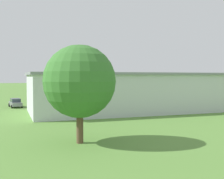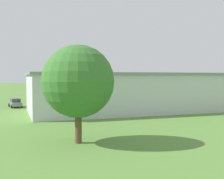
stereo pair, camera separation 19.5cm
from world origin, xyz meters
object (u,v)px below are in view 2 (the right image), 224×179
Objects in this scene: car_grey at (15,103)px; person_by_parked_cars at (160,96)px; person_watching_takeoff at (185,96)px; hangar at (150,91)px; tree_by_windsock at (78,82)px; person_near_hangar_door at (199,96)px; biplane at (105,86)px; person_walking_on_apron at (184,97)px.

person_by_parked_cars is at bearing -169.05° from car_grey.
person_watching_takeoff is (-5.35, 2.82, 0.01)m from person_by_parked_cars.
person_by_parked_cars is (-13.95, -19.68, -2.32)m from hangar.
tree_by_windsock is (-3.46, 32.12, 4.37)m from car_grey.
biplane is at bearing -33.51° from person_near_hangar_door.
person_by_parked_cars is 0.99× the size of person_watching_takeoff.
person_walking_on_apron is (-15.12, 13.51, -2.46)m from biplane.
person_walking_on_apron is at bearing -178.04° from car_grey.
car_grey is at bearing -83.86° from tree_by_windsock.
person_near_hangar_door is at bearing -177.68° from car_grey.
car_grey is 0.57× the size of tree_by_windsock.
hangar is at bearing 148.51° from car_grey.
person_watching_takeoff is at bearing -129.73° from person_walking_on_apron.
tree_by_windsock reaches higher than person_watching_takeoff.
person_near_hangar_door reaches higher than person_by_parked_cars.
person_near_hangar_door is 0.21× the size of tree_by_windsock.
hangar is 25.11× the size of person_by_parked_cars.
biplane is (-1.98, -27.72, 0.19)m from hangar.
biplane is 20.42m from person_walking_on_apron.
person_watching_takeoff reaches higher than person_by_parked_cars.
person_by_parked_cars is (-35.02, -6.78, -0.03)m from car_grey.
person_watching_takeoff reaches higher than car_grey.
person_near_hangar_door is (-4.63, -0.43, -0.01)m from person_walking_on_apron.
tree_by_windsock is (17.61, 19.21, 2.08)m from hangar.
biplane is 23.81m from person_near_hangar_door.
person_walking_on_apron is 1.01× the size of person_near_hangar_door.
person_walking_on_apron is at bearing 138.21° from biplane.
hangar is 25.73m from person_watching_takeoff.
biplane is at bearing -41.79° from person_walking_on_apron.
biplane is 5.15× the size of person_walking_on_apron.
car_grey is 32.60m from tree_by_windsock.
person_near_hangar_door is (-7.78, 5.04, 0.05)m from person_by_parked_cars.
tree_by_windsock reaches higher than person_by_parked_cars.
biplane reaches higher than person_near_hangar_door.
tree_by_windsock is at bearing 96.14° from car_grey.
person_walking_on_apron is at bearing -136.08° from tree_by_windsock.
person_watching_takeoff is 0.20× the size of tree_by_windsock.
person_walking_on_apron is 3.44m from person_watching_takeoff.
car_grey is at bearing 5.60° from person_watching_takeoff.
biplane reaches higher than person_walking_on_apron.
person_watching_takeoff is at bearing -138.85° from hangar.
tree_by_windsock is (34.70, 33.42, 4.35)m from person_walking_on_apron.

